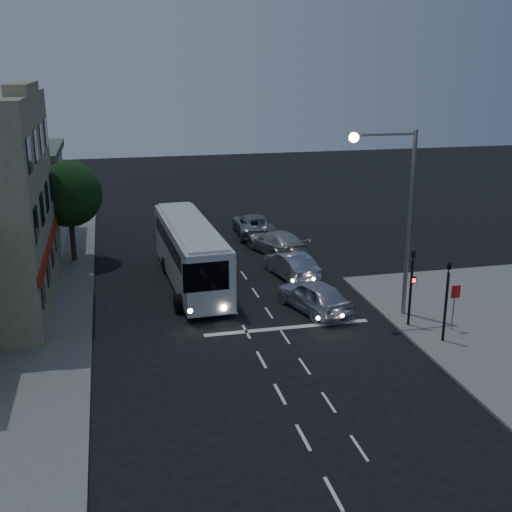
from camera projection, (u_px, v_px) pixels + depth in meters
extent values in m
plane|color=black|center=(256.00, 350.00, 28.02)|extent=(120.00, 120.00, 0.00)
cube|color=silver|center=(334.00, 494.00, 18.71)|extent=(0.12, 1.60, 0.01)
cube|color=silver|center=(303.00, 437.00, 21.50)|extent=(0.12, 1.60, 0.01)
cube|color=silver|center=(280.00, 394.00, 24.30)|extent=(0.12, 1.60, 0.01)
cube|color=silver|center=(261.00, 360.00, 27.09)|extent=(0.12, 1.60, 0.01)
cube|color=silver|center=(246.00, 332.00, 29.89)|extent=(0.12, 1.60, 0.01)
cube|color=silver|center=(234.00, 308.00, 32.68)|extent=(0.12, 1.60, 0.01)
cube|color=silver|center=(223.00, 289.00, 35.47)|extent=(0.12, 1.60, 0.01)
cube|color=silver|center=(214.00, 272.00, 38.27)|extent=(0.12, 1.60, 0.01)
cube|color=silver|center=(206.00, 258.00, 41.06)|extent=(0.12, 1.60, 0.01)
cube|color=silver|center=(200.00, 245.00, 43.85)|extent=(0.12, 1.60, 0.01)
cube|color=silver|center=(359.00, 448.00, 20.92)|extent=(0.10, 1.50, 0.01)
cube|color=silver|center=(329.00, 402.00, 23.71)|extent=(0.10, 1.50, 0.01)
cube|color=silver|center=(305.00, 366.00, 26.51)|extent=(0.10, 1.50, 0.01)
cube|color=silver|center=(285.00, 337.00, 29.30)|extent=(0.10, 1.50, 0.01)
cube|color=silver|center=(269.00, 313.00, 32.10)|extent=(0.10, 1.50, 0.01)
cube|color=silver|center=(255.00, 293.00, 34.89)|extent=(0.10, 1.50, 0.01)
cube|color=silver|center=(244.00, 275.00, 37.68)|extent=(0.10, 1.50, 0.01)
cube|color=silver|center=(234.00, 261.00, 40.48)|extent=(0.10, 1.50, 0.01)
cube|color=silver|center=(225.00, 248.00, 43.27)|extent=(0.10, 1.50, 0.01)
cube|color=silver|center=(218.00, 236.00, 46.06)|extent=(0.10, 1.50, 0.01)
cube|color=silver|center=(288.00, 328.00, 30.32)|extent=(8.00, 0.35, 0.01)
cube|color=silver|center=(190.00, 252.00, 35.68)|extent=(2.92, 11.61, 3.07)
cube|color=silver|center=(190.00, 225.00, 35.21)|extent=(2.52, 11.21, 0.17)
cube|color=black|center=(206.00, 277.00, 30.22)|extent=(2.21, 0.22, 1.44)
cube|color=black|center=(210.00, 238.00, 36.20)|extent=(0.47, 9.59, 0.86)
cube|color=black|center=(167.00, 241.00, 35.68)|extent=(0.47, 9.59, 0.86)
cube|color=#861A00|center=(209.00, 254.00, 36.96)|extent=(0.27, 5.27, 1.34)
cube|color=#861A00|center=(167.00, 256.00, 36.43)|extent=(0.27, 5.27, 1.34)
cylinder|color=black|center=(178.00, 303.00, 32.07)|extent=(0.38, 0.97, 0.96)
cylinder|color=black|center=(225.00, 299.00, 32.59)|extent=(0.38, 0.97, 0.96)
cylinder|color=black|center=(166.00, 265.00, 38.06)|extent=(0.38, 0.97, 0.96)
cylinder|color=black|center=(206.00, 262.00, 38.58)|extent=(0.38, 0.97, 0.96)
cylinder|color=black|center=(163.00, 257.00, 39.58)|extent=(0.38, 0.97, 0.96)
cylinder|color=black|center=(202.00, 254.00, 40.10)|extent=(0.38, 0.97, 0.96)
cylinder|color=#FFF2CC|center=(190.00, 311.00, 30.46)|extent=(0.25, 0.06, 0.25)
cylinder|color=#FFF2CC|center=(224.00, 308.00, 30.81)|extent=(0.25, 0.06, 0.25)
imported|color=silver|center=(314.00, 296.00, 32.17)|extent=(3.17, 5.08, 1.61)
imported|color=#999BAF|center=(291.00, 265.00, 37.17)|extent=(2.39, 4.76, 1.50)
imported|color=#BDBDBD|center=(277.00, 242.00, 41.69)|extent=(3.49, 5.70, 1.54)
imported|color=gray|center=(253.00, 225.00, 46.26)|extent=(2.84, 5.60, 1.52)
cylinder|color=black|center=(410.00, 293.00, 29.91)|extent=(0.12, 0.12, 3.20)
imported|color=black|center=(414.00, 251.00, 29.31)|extent=(0.15, 0.18, 0.90)
cube|color=black|center=(413.00, 280.00, 29.54)|extent=(0.25, 0.12, 0.30)
cube|color=#FF0C0C|center=(414.00, 280.00, 29.48)|extent=(0.16, 0.02, 0.18)
cylinder|color=black|center=(446.00, 307.00, 28.20)|extent=(0.12, 0.12, 3.20)
imported|color=black|center=(450.00, 263.00, 27.60)|extent=(0.18, 0.15, 0.90)
cylinder|color=slate|center=(453.00, 310.00, 29.53)|extent=(0.06, 0.06, 2.00)
cube|color=red|center=(456.00, 292.00, 29.20)|extent=(0.45, 0.03, 0.60)
cylinder|color=slate|center=(409.00, 225.00, 30.46)|extent=(0.20, 0.20, 9.00)
cylinder|color=slate|center=(385.00, 134.00, 28.87)|extent=(3.00, 0.12, 0.12)
sphere|color=#FFBF59|center=(354.00, 138.00, 28.58)|extent=(0.44, 0.44, 0.44)
cube|color=#7F6F4F|center=(23.00, 99.00, 30.38)|extent=(1.00, 12.00, 0.50)
cube|color=#7F6F4F|center=(22.00, 88.00, 30.23)|extent=(1.00, 6.00, 0.50)
cube|color=#A11D0D|center=(49.00, 245.00, 32.62)|extent=(0.15, 12.00, 0.50)
cube|color=black|center=(43.00, 289.00, 28.66)|extent=(0.06, 1.30, 1.50)
cube|color=black|center=(48.00, 269.00, 31.45)|extent=(0.06, 1.30, 1.50)
cube|color=black|center=(52.00, 252.00, 34.24)|extent=(0.06, 1.30, 1.50)
cube|color=black|center=(56.00, 237.00, 37.04)|extent=(0.06, 1.30, 1.50)
cube|color=black|center=(36.00, 224.00, 27.78)|extent=(0.06, 1.30, 1.50)
cube|color=black|center=(42.00, 209.00, 30.57)|extent=(0.06, 1.30, 1.50)
cube|color=black|center=(47.00, 197.00, 33.37)|extent=(0.06, 1.30, 1.50)
cube|color=black|center=(51.00, 186.00, 36.16)|extent=(0.06, 1.30, 1.50)
cube|color=black|center=(29.00, 155.00, 26.90)|extent=(0.06, 1.30, 1.50)
cube|color=black|center=(36.00, 146.00, 29.69)|extent=(0.06, 1.30, 1.50)
cube|color=black|center=(41.00, 139.00, 32.49)|extent=(0.06, 1.30, 1.50)
cube|color=black|center=(46.00, 132.00, 35.28)|extent=(0.06, 1.30, 1.50)
cylinder|color=black|center=(73.00, 239.00, 39.77)|extent=(0.32, 0.32, 2.80)
sphere|color=black|center=(69.00, 194.00, 38.95)|extent=(4.00, 4.00, 4.00)
sphere|color=#204C1E|center=(72.00, 181.00, 39.35)|extent=(2.60, 2.60, 2.60)
sphere|color=black|center=(63.00, 190.00, 38.21)|extent=(2.40, 2.40, 2.40)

